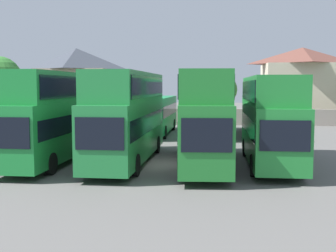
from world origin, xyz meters
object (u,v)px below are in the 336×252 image
object	(u,v)px
bus_5	(110,111)
bus_7	(210,104)
bus_1	(55,112)
house_terrace_left	(77,83)
bus_4	(270,116)
house_terrace_centre	(302,84)
bus_6	(157,113)
bus_3	(202,113)
bus_2	(128,112)
bus_8	(259,113)
tree_left_of_lot	(222,90)

from	to	relation	value
bus_5	bus_7	distance (m)	9.18
bus_1	house_terrace_left	xyz separation A→B (m)	(-8.48, 30.74, 1.80)
bus_1	bus_4	distance (m)	12.18
house_terrace_centre	bus_4	bearing A→B (deg)	-104.19
bus_5	bus_6	size ratio (longest dim) A/B	1.01
bus_7	house_terrace_centre	bearing A→B (deg)	145.21
bus_3	house_terrace_centre	xyz separation A→B (m)	(11.64, 31.70, 1.75)
bus_6	bus_7	bearing A→B (deg)	92.31
bus_2	bus_4	size ratio (longest dim) A/B	1.18
bus_2	bus_8	size ratio (longest dim) A/B	1.11
bus_2	bus_4	bearing A→B (deg)	90.07
bus_1	bus_8	bearing A→B (deg)	139.39
tree_left_of_lot	bus_7	bearing A→B (deg)	-96.27
bus_1	bus_7	world-z (taller)	bus_1
house_terrace_left	bus_5	bearing A→B (deg)	-62.94
bus_5	bus_2	bearing A→B (deg)	22.40
bus_8	house_terrace_centre	xyz separation A→B (m)	(6.95, 16.51, 2.66)
bus_4	bus_1	bearing A→B (deg)	-89.06
bus_5	bus_7	bearing A→B (deg)	94.88
house_terrace_centre	tree_left_of_lot	size ratio (longest dim) A/B	1.71
bus_5	tree_left_of_lot	distance (m)	16.17
bus_1	bus_7	size ratio (longest dim) A/B	1.01
tree_left_of_lot	house_terrace_centre	bearing A→B (deg)	23.81
bus_1	bus_7	xyz separation A→B (m)	(8.81, 14.78, -0.10)
bus_3	house_terrace_left	distance (m)	35.44
bus_7	house_terrace_centre	xyz separation A→B (m)	(11.27, 16.57, 1.83)
bus_4	bus_7	world-z (taller)	bus_7
bus_4	bus_7	bearing A→B (deg)	-166.54
bus_1	bus_2	bearing A→B (deg)	93.40
bus_5	bus_4	bearing A→B (deg)	45.35
bus_4	bus_5	xyz separation A→B (m)	(-12.51, 14.72, -0.72)
bus_3	house_terrace_centre	world-z (taller)	house_terrace_centre
bus_6	house_terrace_left	world-z (taller)	house_terrace_left
bus_7	house_terrace_centre	size ratio (longest dim) A/B	1.16
bus_3	bus_7	distance (m)	15.13
bus_2	bus_6	world-z (taller)	bus_2
house_terrace_centre	bus_7	bearing A→B (deg)	-124.24
bus_4	bus_5	bearing A→B (deg)	-139.07
bus_1	bus_4	xyz separation A→B (m)	(12.18, 0.08, -0.15)
bus_5	bus_1	bearing A→B (deg)	6.28
bus_2	tree_left_of_lot	xyz separation A→B (m)	(5.90, 26.78, 1.00)
bus_5	bus_6	world-z (taller)	bus_5
bus_7	house_terrace_left	world-z (taller)	house_terrace_left
bus_8	bus_4	bearing A→B (deg)	-2.18
bus_1	bus_5	distance (m)	14.83
bus_4	bus_7	xyz separation A→B (m)	(-3.37, 14.70, 0.05)
bus_3	tree_left_of_lot	distance (m)	27.38
bus_1	bus_2	xyz separation A→B (m)	(4.25, 0.18, -0.01)
bus_3	bus_5	world-z (taller)	bus_3
house_terrace_centre	bus_1	bearing A→B (deg)	-122.65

